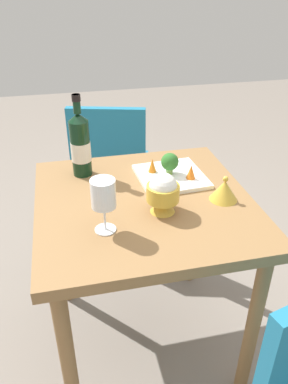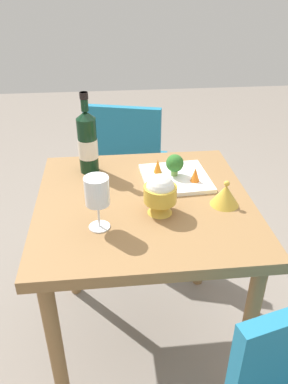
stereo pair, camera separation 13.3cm
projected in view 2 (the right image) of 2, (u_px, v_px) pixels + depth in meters
name	position (u px, v px, depth m)	size (l,w,h in m)	color
ground_plane	(144.00, 337.00, 1.73)	(8.00, 8.00, 0.00)	gray
dining_table	(144.00, 223.00, 1.40)	(0.76, 0.76, 0.74)	olive
chair_by_wall	(126.00, 158.00, 2.12)	(0.49, 0.49, 0.85)	teal
wine_bottle	(88.00, 142.00, 1.47)	(0.08, 0.08, 0.32)	black
wine_glass	(97.00, 192.00, 1.14)	(0.08, 0.08, 0.18)	white
rice_bowl	(160.00, 193.00, 1.24)	(0.11, 0.11, 0.14)	gold
rice_bowl_lid	(225.00, 195.00, 1.30)	(0.10, 0.10, 0.09)	gold
serving_plate	(176.00, 178.00, 1.47)	(0.27, 0.27, 0.02)	white
broccoli_floret	(175.00, 164.00, 1.45)	(0.07, 0.07, 0.09)	#729E4C
carrot_garnish_left	(158.00, 166.00, 1.48)	(0.03, 0.03, 0.05)	orange
carrot_garnish_right	(195.00, 175.00, 1.42)	(0.04, 0.04, 0.06)	orange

